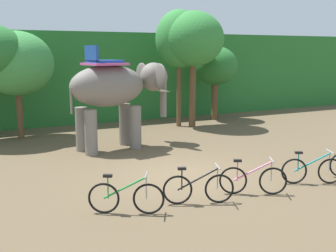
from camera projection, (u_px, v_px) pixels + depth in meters
The scene contains 11 objects.
ground_plane at pixel (185, 175), 12.29m from camera, with size 80.00×80.00×0.00m, color brown.
foliage_hedge at pixel (74, 75), 23.19m from camera, with size 36.00×6.00×4.53m, color #28702D.
tree_left at pixel (17, 64), 16.99m from camera, with size 2.96×2.96×4.40m.
tree_far_right at pixel (179, 39), 19.55m from camera, with size 2.23×2.23×5.50m.
tree_center_left at pixel (193, 40), 19.44m from camera, with size 2.89×2.89×5.43m.
tree_far_left at pixel (215, 66), 21.76m from camera, with size 2.31×2.31×3.85m.
elephant at pixel (116, 89), 15.28m from camera, with size 4.24×2.28×3.78m.
bike_green at pixel (126, 197), 9.27m from camera, with size 1.52×0.89×0.92m.
bike_black at pixel (198, 188), 9.89m from camera, with size 1.62×0.74×0.92m.
bike_pink at pixel (253, 180), 10.54m from camera, with size 1.52×0.89×0.92m.
bike_teal at pixel (312, 170), 11.39m from camera, with size 1.56×0.83×0.92m.
Camera 1 is at (-5.71, -10.39, 3.57)m, focal length 44.75 mm.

